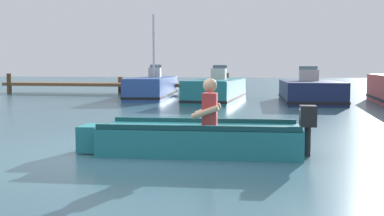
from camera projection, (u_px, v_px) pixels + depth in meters
ground_plane at (130, 152)px, 7.70m from camera, size 120.00×120.00×0.00m
wooden_dock at (116, 84)px, 24.94m from camera, size 12.23×1.64×1.09m
rowboat_with_person at (196, 138)px, 7.55m from camera, size 3.72×1.36×1.19m
moored_boat_blue at (153, 88)px, 21.64m from camera, size 2.35×6.46×3.74m
moored_boat_teal at (217, 91)px, 19.48m from camera, size 1.80×5.79×1.47m
moored_boat_navy at (310, 92)px, 18.80m from camera, size 2.57×5.24×1.41m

